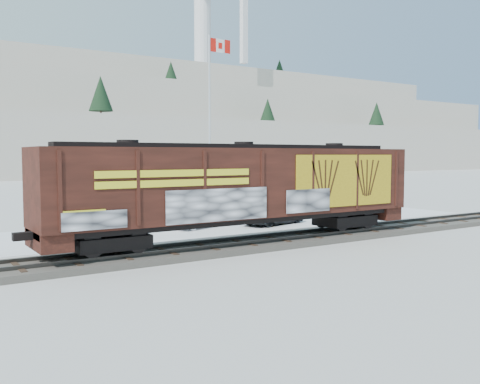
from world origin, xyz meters
TOP-DOWN VIEW (x-y plane):
  - ground at (0.00, 0.00)m, footprint 500.00×500.00m
  - rail_track at (0.00, 0.00)m, footprint 50.00×3.40m
  - parking_strip at (0.00, 7.50)m, footprint 40.00×8.00m
  - hopper_railcar at (-1.81, -0.01)m, footprint 19.24×3.06m
  - flagpole at (4.49, 13.93)m, footprint 2.30×0.90m
  - car_silver at (-5.83, 6.88)m, footprint 5.01×3.19m
  - car_white at (-0.19, 7.19)m, footprint 4.80×2.92m
  - car_dark at (4.33, 5.92)m, footprint 5.04×2.97m

SIDE VIEW (x-z plane):
  - ground at x=0.00m, z-range 0.00..0.00m
  - parking_strip at x=0.00m, z-range 0.00..0.03m
  - rail_track at x=0.00m, z-range -0.07..0.36m
  - car_dark at x=4.33m, z-range 0.03..1.40m
  - car_white at x=-0.19m, z-range 0.03..1.52m
  - car_silver at x=-5.83m, z-range 0.03..1.62m
  - hopper_railcar at x=-1.81m, z-range 0.69..5.19m
  - flagpole at x=4.49m, z-range -1.60..11.71m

